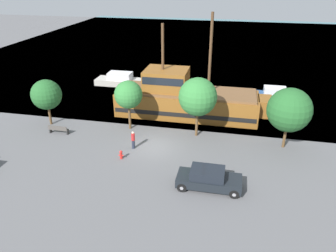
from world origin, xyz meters
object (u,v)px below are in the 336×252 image
object	(u,v)px
pirate_ship	(185,99)
pedestrian_walking_near	(133,140)
moored_boat_outer	(123,80)
fire_hydrant	(121,154)
moored_boat_dockside	(277,97)
parked_car_curb_front	(209,179)
bench_promenade_east	(58,129)

from	to	relation	value
pirate_ship	pedestrian_walking_near	distance (m)	8.98
pedestrian_walking_near	moored_boat_outer	bearing A→B (deg)	111.70
pirate_ship	fire_hydrant	size ratio (longest dim) A/B	21.08
fire_hydrant	moored_boat_dockside	bearing A→B (deg)	49.30
moored_boat_outer	parked_car_curb_front	bearing A→B (deg)	-57.00
fire_hydrant	pedestrian_walking_near	distance (m)	1.99
parked_car_curb_front	moored_boat_outer	bearing A→B (deg)	123.00
moored_boat_dockside	fire_hydrant	bearing A→B (deg)	-130.70
moored_boat_dockside	parked_car_curb_front	distance (m)	19.54
moored_boat_outer	pedestrian_walking_near	world-z (taller)	moored_boat_outer
moored_boat_outer	bench_promenade_east	xyz separation A→B (m)	(-1.32, -15.19, -0.18)
moored_boat_dockside	parked_car_curb_front	world-z (taller)	moored_boat_dockside
moored_boat_dockside	moored_boat_outer	distance (m)	19.97
moored_boat_outer	parked_car_curb_front	xyz separation A→B (m)	(13.53, -20.83, 0.13)
pirate_ship	pedestrian_walking_near	size ratio (longest dim) A/B	9.86
pirate_ship	moored_boat_outer	distance (m)	12.72
pirate_ship	fire_hydrant	bearing A→B (deg)	-109.69
moored_boat_dockside	pedestrian_walking_near	distance (m)	19.39
pirate_ship	parked_car_curb_front	world-z (taller)	pirate_ship
pirate_ship	fire_hydrant	xyz separation A→B (m)	(-3.66, -10.23, -1.36)
parked_car_curb_front	bench_promenade_east	size ratio (longest dim) A/B	2.42
bench_promenade_east	parked_car_curb_front	bearing A→B (deg)	-20.78
pedestrian_walking_near	pirate_ship	bearing A→B (deg)	69.07
moored_boat_dockside	pedestrian_walking_near	bearing A→B (deg)	-133.29
fire_hydrant	pedestrian_walking_near	world-z (taller)	pedestrian_walking_near
parked_car_curb_front	fire_hydrant	world-z (taller)	parked_car_curb_front
fire_hydrant	moored_boat_outer	bearing A→B (deg)	108.32
pirate_ship	moored_boat_dockside	world-z (taller)	pirate_ship
moored_boat_dockside	fire_hydrant	xyz separation A→B (m)	(-13.76, -16.00, -0.28)
parked_car_curb_front	fire_hydrant	bearing A→B (deg)	161.51
pirate_ship	moored_boat_dockside	distance (m)	11.69
pirate_ship	parked_car_curb_front	xyz separation A→B (m)	(3.80, -12.72, -1.01)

